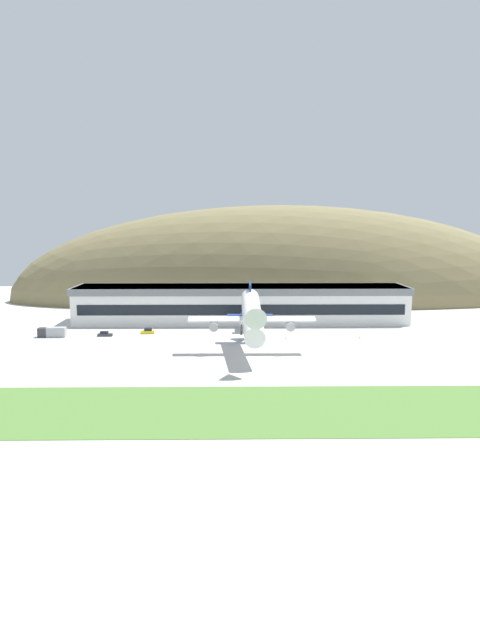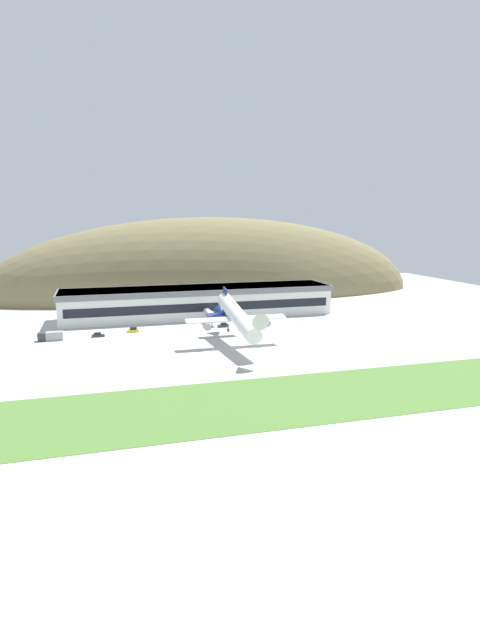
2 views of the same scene
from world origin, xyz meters
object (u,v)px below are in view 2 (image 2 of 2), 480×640
(jetway_0, at_px, (210,314))
(service_car_2, at_px, (98,335))
(cargo_airplane, at_px, (237,316))
(service_car_1, at_px, (133,330))
(traffic_cone_1, at_px, (250,330))
(fuel_truck, at_px, (51,336))
(traffic_cone_0, at_px, (304,326))
(service_car_0, at_px, (223,325))
(terminal_building, at_px, (199,300))

(jetway_0, relative_size, service_car_2, 2.80)
(jetway_0, distance_m, cargo_airplane, 35.21)
(cargo_airplane, bearing_deg, service_car_1, 136.13)
(traffic_cone_1, bearing_deg, service_car_1, 167.33)
(cargo_airplane, relative_size, fuel_truck, 5.85)
(jetway_0, bearing_deg, traffic_cone_1, -52.44)
(traffic_cone_0, bearing_deg, service_car_2, 176.51)
(service_car_0, bearing_deg, terminal_building, 101.08)
(service_car_0, bearing_deg, service_car_1, 179.15)
(terminal_building, xyz_separation_m, service_car_2, (-40.46, -26.84, -6.25))
(service_car_1, bearing_deg, service_car_2, -161.58)
(terminal_building, xyz_separation_m, service_car_1, (-28.41, -22.82, -6.15))
(cargo_airplane, bearing_deg, traffic_cone_1, 62.42)
(terminal_building, height_order, service_car_2, terminal_building)
(service_car_1, height_order, fuel_truck, fuel_truck)
(traffic_cone_0, bearing_deg, cargo_airplane, -146.99)
(cargo_airplane, xyz_separation_m, traffic_cone_0, (31.68, 20.58, -9.32))
(service_car_2, xyz_separation_m, traffic_cone_1, (52.75, -5.14, -0.32))
(service_car_0, bearing_deg, traffic_cone_0, -15.50)
(cargo_airplane, bearing_deg, terminal_building, 92.06)
(terminal_building, bearing_deg, jetway_0, -86.95)
(jetway_0, xyz_separation_m, cargo_airplane, (0.95, -34.75, 5.61))
(service_car_2, relative_size, fuel_truck, 0.54)
(fuel_truck, bearing_deg, traffic_cone_0, -2.16)
(cargo_airplane, relative_size, service_car_0, 11.39)
(service_car_0, distance_m, traffic_cone_1, 11.61)
(jetway_0, relative_size, traffic_cone_1, 20.79)
(fuel_truck, xyz_separation_m, traffic_cone_0, (89.06, -3.36, -1.14))
(jetway_0, xyz_separation_m, traffic_cone_0, (32.64, -14.17, -3.71))
(service_car_1, bearing_deg, jetway_0, 10.89)
(service_car_1, height_order, traffic_cone_1, service_car_1)
(traffic_cone_0, bearing_deg, terminal_building, 136.94)
(jetway_0, bearing_deg, service_car_1, -169.11)
(terminal_building, distance_m, traffic_cone_1, 34.88)
(jetway_0, height_order, fuel_truck, jetway_0)
(fuel_truck, bearing_deg, terminal_building, 26.76)
(service_car_1, bearing_deg, service_car_0, -0.85)
(cargo_airplane, height_order, service_car_1, cargo_airplane)
(traffic_cone_0, distance_m, traffic_cone_1, 21.27)
(cargo_airplane, relative_size, traffic_cone_0, 80.47)
(jetway_0, xyz_separation_m, service_car_0, (3.65, -6.13, -3.35))
(terminal_building, xyz_separation_m, cargo_airplane, (1.87, -51.93, 2.75))
(service_car_1, relative_size, service_car_2, 0.97)
(traffic_cone_1, bearing_deg, service_car_0, 131.73)
(service_car_1, distance_m, traffic_cone_0, 62.55)
(traffic_cone_0, relative_size, traffic_cone_1, 1.00)
(service_car_2, height_order, fuel_truck, fuel_truck)
(terminal_building, height_order, service_car_0, terminal_building)
(cargo_airplane, relative_size, traffic_cone_1, 80.47)
(service_car_2, distance_m, traffic_cone_1, 53.00)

